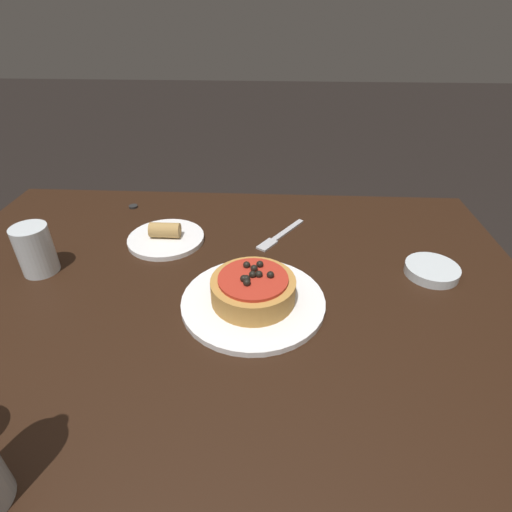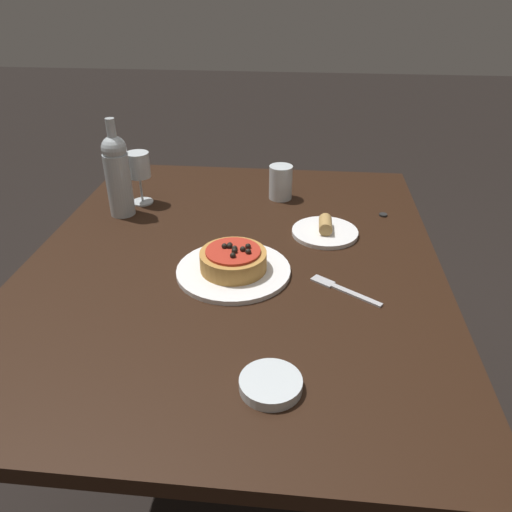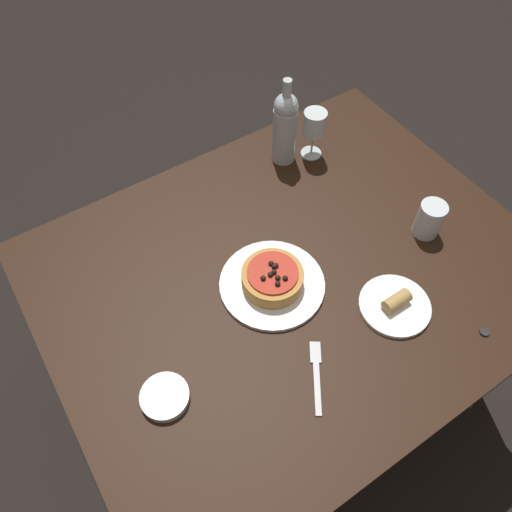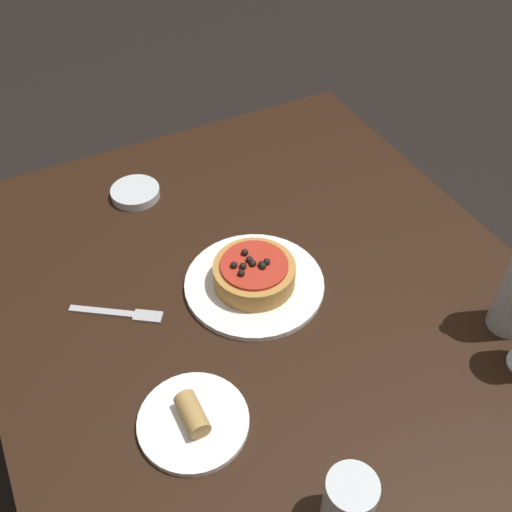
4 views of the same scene
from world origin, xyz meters
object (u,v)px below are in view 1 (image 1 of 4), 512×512
fork (279,236)px  bottle_cap (133,206)px  water_cup (35,250)px  side_plate (166,237)px  dining_table (217,339)px  dinner_plate (253,301)px  side_bowl (432,270)px  pizza (253,289)px

fork → bottle_cap: bottle_cap is taller
water_cup → bottle_cap: 0.33m
water_cup → side_plate: (-0.24, -0.14, -0.04)m
side_plate → bottle_cap: size_ratio=7.59×
dining_table → dinner_plate: size_ratio=4.70×
dining_table → side_plate: side_plate is taller
side_bowl → side_plate: size_ratio=0.61×
water_cup → fork: water_cup is taller
dining_table → water_cup: bearing=-13.9°
pizza → side_bowl: (-0.37, -0.12, -0.03)m
water_cup → fork: size_ratio=0.67×
side_plate → water_cup: bearing=30.0°
dinner_plate → side_plate: (0.22, -0.22, 0.00)m
fork → side_plate: side_plate is taller
dining_table → side_bowl: bearing=-164.0°
water_cup → side_bowl: (-0.83, -0.03, -0.04)m
water_cup → bottle_cap: (-0.10, -0.31, -0.05)m
side_bowl → bottle_cap: side_bowl is taller
dining_table → bottle_cap: (0.29, -0.41, 0.09)m
pizza → bottle_cap: size_ratio=6.67×
pizza → bottle_cap: 0.54m
dinner_plate → side_bowl: size_ratio=2.47×
dinner_plate → water_cup: size_ratio=2.58×
dining_table → pizza: bearing=-172.2°
dining_table → side_bowl: (-0.45, -0.13, 0.10)m
water_cup → side_plate: bearing=-150.0°
dinner_plate → bottle_cap: size_ratio=11.48×
dinner_plate → pizza: size_ratio=1.72×
side_plate → pizza: bearing=135.1°
fork → side_plate: 0.27m
side_bowl → fork: bearing=-23.0°
pizza → water_cup: 0.47m
pizza → side_plate: (0.22, -0.22, -0.03)m
dining_table → water_cup: water_cup is taller
side_bowl → bottle_cap: (0.73, -0.28, -0.01)m
dining_table → water_cup: size_ratio=12.15×
side_plate → side_bowl: bearing=170.0°
pizza → fork: 0.26m
dinner_plate → fork: bearing=-100.7°
side_bowl → side_plate: 0.61m
dining_table → side_plate: bearing=-57.2°
water_cup → dinner_plate: bearing=169.4°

